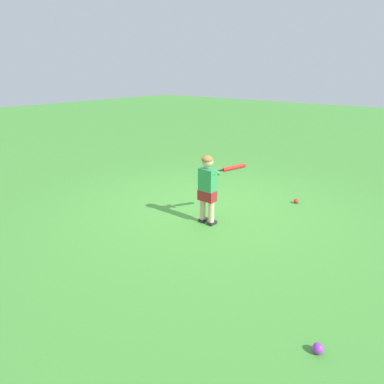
% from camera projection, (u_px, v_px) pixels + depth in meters
% --- Properties ---
extents(ground_plane, '(40.00, 40.00, 0.00)m').
position_uv_depth(ground_plane, '(209.00, 209.00, 6.09)').
color(ground_plane, '#479338').
extents(child_batter, '(0.68, 0.49, 1.08)m').
position_uv_depth(child_batter, '(209.00, 183.00, 5.33)').
color(child_batter, '#232328').
rests_on(child_batter, ground).
extents(play_ball_center_lawn, '(0.10, 0.10, 0.10)m').
position_uv_depth(play_ball_center_lawn, '(318.00, 348.00, 2.99)').
color(play_ball_center_lawn, purple).
rests_on(play_ball_center_lawn, ground).
extents(play_ball_behind_batter, '(0.09, 0.09, 0.09)m').
position_uv_depth(play_ball_behind_batter, '(296.00, 201.00, 6.34)').
color(play_ball_behind_batter, red).
rests_on(play_ball_behind_batter, ground).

